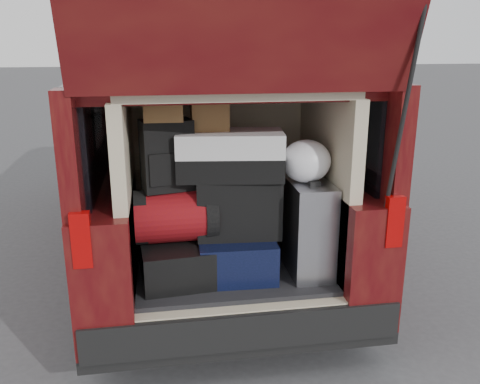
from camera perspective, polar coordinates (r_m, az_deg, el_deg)
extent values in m
plane|color=#3C3C3E|center=(3.53, -0.43, -17.97)|extent=(80.00, 80.00, 0.00)
cylinder|color=black|center=(3.70, -14.34, -11.05)|extent=(0.24, 0.64, 0.64)
cylinder|color=black|center=(3.90, 10.77, -9.34)|extent=(0.24, 0.64, 0.64)
cylinder|color=black|center=(6.80, -12.23, 1.90)|extent=(0.24, 0.64, 0.64)
cylinder|color=black|center=(6.90, 1.49, 2.51)|extent=(0.24, 0.64, 0.64)
cube|color=black|center=(5.27, -3.97, -2.77)|extent=(1.90, 4.85, 0.08)
cube|color=#48060C|center=(5.13, -12.83, 1.46)|extent=(0.33, 4.85, 0.80)
cube|color=#48060C|center=(5.26, 4.47, 2.22)|extent=(0.33, 4.85, 0.80)
cube|color=#48060C|center=(4.98, -4.32, 13.41)|extent=(1.82, 4.46, 0.10)
cube|color=black|center=(4.90, -14.57, 9.47)|extent=(0.12, 4.25, 0.68)
cube|color=black|center=(5.06, 6.00, 10.12)|extent=(0.12, 4.25, 0.68)
cube|color=black|center=(3.08, 0.42, -14.87)|extent=(1.86, 0.16, 0.22)
cube|color=#990505|center=(2.76, -17.36, -5.14)|extent=(0.10, 0.06, 0.30)
cube|color=#990505|center=(3.03, 16.87, -3.16)|extent=(0.10, 0.06, 0.30)
cube|color=black|center=(3.51, -1.16, -8.43)|extent=(1.24, 1.05, 0.06)
cube|color=#BFB493|center=(3.28, -12.72, 0.59)|extent=(0.08, 1.05, 1.15)
cube|color=#BFB493|center=(3.45, 9.69, 1.59)|extent=(0.08, 1.05, 1.15)
cube|color=#BFB493|center=(3.83, -2.41, 3.32)|extent=(1.34, 0.06, 1.15)
cube|color=#BFB493|center=(3.19, -1.29, 11.65)|extent=(1.34, 1.05, 0.06)
cylinder|color=black|center=(2.81, 18.20, 8.51)|extent=(0.02, 0.90, 0.76)
cube|color=black|center=(3.62, -1.14, -11.94)|extent=(1.24, 1.05, 0.55)
cube|color=black|center=(3.32, -7.24, -7.23)|extent=(0.49, 0.64, 0.24)
cube|color=black|center=(3.35, -0.58, -6.71)|extent=(0.50, 0.61, 0.26)
cube|color=white|center=(3.28, 7.78, -4.12)|extent=(0.26, 0.41, 0.61)
cube|color=maroon|center=(3.20, -7.23, -2.65)|extent=(0.51, 0.34, 0.33)
cube|color=black|center=(3.23, -0.22, -1.58)|extent=(0.55, 0.35, 0.38)
cube|color=black|center=(3.13, -8.20, 4.11)|extent=(0.33, 0.24, 0.43)
cube|color=white|center=(3.14, -1.11, 4.20)|extent=(0.69, 0.42, 0.29)
cube|color=brown|center=(3.04, -8.64, 9.85)|extent=(0.23, 0.19, 0.21)
cube|color=brown|center=(3.17, -3.44, 9.03)|extent=(0.23, 0.19, 0.23)
ellipsoid|color=white|center=(3.18, 7.44, 3.46)|extent=(0.36, 0.34, 0.27)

